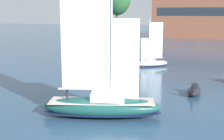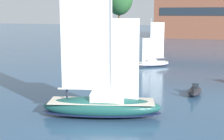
% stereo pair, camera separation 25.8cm
% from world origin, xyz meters
% --- Properties ---
extents(ground_plane, '(400.00, 400.00, 0.00)m').
position_xyz_m(ground_plane, '(0.00, 0.00, 0.00)').
color(ground_plane, '#2D4C6B').
extents(waterfront_building, '(40.43, 15.10, 17.58)m').
position_xyz_m(waterfront_building, '(9.06, 92.84, 8.83)').
color(waterfront_building, brown).
rests_on(waterfront_building, ground).
extents(tree_shore_left, '(7.45, 7.45, 15.33)m').
position_xyz_m(tree_shore_left, '(-30.80, 89.91, 10.73)').
color(tree_shore_left, brown).
rests_on(tree_shore_left, ground).
extents(sailboat_main, '(10.73, 5.34, 14.20)m').
position_xyz_m(sailboat_main, '(0.01, 0.00, 1.12)').
color(sailboat_main, '#194C47').
rests_on(sailboat_main, ground).
extents(sailboat_moored_mid_channel, '(5.81, 4.50, 8.04)m').
position_xyz_m(sailboat_moored_mid_channel, '(-0.29, 26.67, 0.70)').
color(sailboat_moored_mid_channel, silver).
rests_on(sailboat_moored_mid_channel, ground).
extents(motor_tender, '(1.70, 3.60, 1.34)m').
position_xyz_m(motor_tender, '(7.37, 9.82, 0.44)').
color(motor_tender, black).
rests_on(motor_tender, ground).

